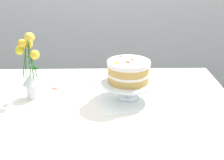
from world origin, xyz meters
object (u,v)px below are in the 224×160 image
at_px(cake_stand, 128,84).
at_px(flower_vase, 30,68).
at_px(dining_table, 101,119).
at_px(layer_cake, 129,71).

bearing_deg(cake_stand, flower_vase, 176.89).
distance_m(dining_table, layer_cake, 0.29).
xyz_separation_m(dining_table, cake_stand, (0.14, 0.06, 0.17)).
relative_size(cake_stand, flower_vase, 0.81).
bearing_deg(dining_table, cake_stand, 23.54).
height_order(dining_table, layer_cake, layer_cake).
bearing_deg(dining_table, flower_vase, 166.20).
height_order(cake_stand, layer_cake, layer_cake).
bearing_deg(flower_vase, dining_table, -13.80).
relative_size(cake_stand, layer_cake, 1.31).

